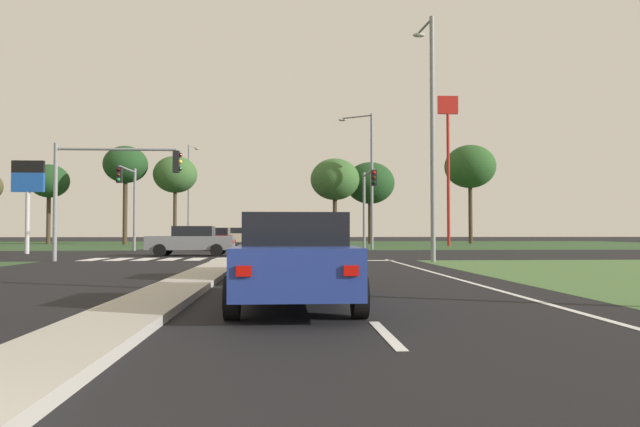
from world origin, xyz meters
TOP-DOWN VIEW (x-y plane):
  - ground_plane at (0.00, 30.00)m, footprint 200.00×200.00m
  - grass_verge_far_right at (25.50, 54.50)m, footprint 35.00×35.00m
  - median_island_near at (0.00, 11.00)m, footprint 1.20×22.00m
  - median_island_far at (0.00, 55.00)m, footprint 1.20×36.00m
  - lane_dash_near at (3.50, 5.02)m, footprint 0.14×2.00m
  - lane_dash_second at (3.50, 11.02)m, footprint 0.14×2.00m
  - lane_dash_third at (3.50, 17.02)m, footprint 0.14×2.00m
  - lane_dash_fourth at (3.50, 23.02)m, footprint 0.14×2.00m
  - edge_line_right at (6.85, 12.00)m, footprint 0.14×24.00m
  - stop_bar_near at (3.80, 23.00)m, footprint 6.40×0.50m
  - crosswalk_bar_near at (-6.40, 24.80)m, footprint 0.70×2.80m
  - crosswalk_bar_second at (-5.25, 24.80)m, footprint 0.70×2.80m
  - crosswalk_bar_third at (-4.10, 24.80)m, footprint 0.70×2.80m
  - crosswalk_bar_fourth at (-2.95, 24.80)m, footprint 0.70×2.80m
  - crosswalk_bar_fifth at (-1.80, 24.80)m, footprint 0.70×2.80m
  - crosswalk_bar_sixth at (-0.65, 24.80)m, footprint 0.70×2.80m
  - car_grey_near at (-2.61, 28.60)m, footprint 4.50×1.96m
  - car_red_second at (-2.39, 38.59)m, footprint 1.96×4.22m
  - car_blue_third at (2.42, 7.79)m, footprint 2.07×4.62m
  - car_navy_fourth at (2.24, 13.40)m, footprint 1.98×4.37m
  - car_beige_fifth at (-2.23, 51.94)m, footprint 2.09×4.44m
  - traffic_signal_far_left at (-7.60, 35.18)m, footprint 0.32×3.96m
  - traffic_signal_near_left at (-5.49, 23.40)m, footprint 5.47×0.32m
  - traffic_signal_far_right at (7.60, 34.87)m, footprint 0.32×4.66m
  - street_lamp_second at (8.41, 21.82)m, footprint 0.56×1.97m
  - street_lamp_third at (8.23, 38.64)m, footprint 2.36×1.53m
  - street_lamp_fourth at (-8.37, 63.12)m, footprint 1.03×1.82m
  - pedestrian_at_median at (0.23, 41.80)m, footprint 0.34×0.34m
  - fastfood_pole_sign at (16.78, 48.46)m, footprint 1.80×0.40m
  - fuel_price_totem at (-12.41, 31.90)m, footprint 1.80×0.24m
  - treeline_second at (-21.31, 57.27)m, footprint 3.91×3.91m
  - treeline_third at (-13.26, 55.27)m, footprint 4.25×4.25m
  - treeline_fourth at (-8.58, 55.88)m, footprint 4.29×4.29m
  - treeline_fifth at (7.21, 54.73)m, footprint 4.83×4.83m
  - treeline_sixth at (11.21, 58.11)m, footprint 5.14×5.14m
  - treeline_seventh at (21.99, 58.30)m, footprint 5.39×5.39m

SIDE VIEW (x-z plane):
  - ground_plane at x=0.00m, z-range 0.00..0.00m
  - grass_verge_far_right at x=25.50m, z-range 0.00..0.01m
  - lane_dash_near at x=3.50m, z-range 0.00..0.01m
  - lane_dash_second at x=3.50m, z-range 0.00..0.01m
  - lane_dash_third at x=3.50m, z-range 0.00..0.01m
  - lane_dash_fourth at x=3.50m, z-range 0.00..0.01m
  - edge_line_right at x=6.85m, z-range 0.00..0.01m
  - stop_bar_near at x=3.80m, z-range 0.00..0.01m
  - crosswalk_bar_near at x=-6.40m, z-range 0.00..0.01m
  - crosswalk_bar_second at x=-5.25m, z-range 0.00..0.01m
  - crosswalk_bar_third at x=-4.10m, z-range 0.00..0.01m
  - crosswalk_bar_fourth at x=-2.95m, z-range 0.00..0.01m
  - crosswalk_bar_fifth at x=-1.80m, z-range 0.00..0.01m
  - crosswalk_bar_sixth at x=-0.65m, z-range 0.00..0.01m
  - median_island_near at x=0.00m, z-range 0.00..0.14m
  - median_island_far at x=0.00m, z-range 0.00..0.14m
  - car_red_second at x=-2.39m, z-range 0.02..1.54m
  - car_grey_near at x=-2.61m, z-range 0.02..1.57m
  - car_navy_fourth at x=2.24m, z-range 0.02..1.57m
  - car_blue_third at x=2.42m, z-range 0.02..1.59m
  - car_beige_fifth at x=-2.23m, z-range 0.02..1.63m
  - pedestrian_at_median at x=0.23m, z-range 0.31..1.96m
  - traffic_signal_near_left at x=-5.49m, z-range 1.03..6.12m
  - traffic_signal_far_right at x=7.60m, z-range 1.01..6.27m
  - traffic_signal_far_left at x=-7.60m, z-range 0.99..6.41m
  - fuel_price_totem at x=-12.41m, z-range 1.21..6.54m
  - street_lamp_third at x=8.23m, z-range 0.58..10.22m
  - street_lamp_second at x=8.41m, z-range 0.53..10.86m
  - street_lamp_fourth at x=-8.37m, z-range 0.53..11.45m
  - treeline_second at x=-21.31m, z-range 2.27..10.26m
  - treeline_sixth at x=11.21m, z-range 2.06..10.60m
  - treeline_fifth at x=7.21m, z-range 2.15..10.62m
  - treeline_fourth at x=-8.58m, z-range 2.51..11.25m
  - treeline_third at x=-13.26m, z-range 2.92..12.54m
  - treeline_seventh at x=21.99m, z-range 2.91..13.40m
  - fastfood_pole_sign at x=16.78m, z-range 2.92..16.28m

